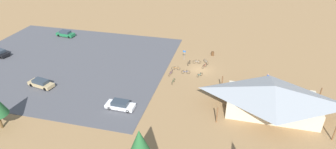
# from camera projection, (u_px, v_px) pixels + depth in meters

# --- Properties ---
(ground) EXTENTS (160.00, 160.00, 0.00)m
(ground) POSITION_uv_depth(u_px,v_px,m) (200.00, 70.00, 56.09)
(ground) COLOR #937047
(ground) RESTS_ON ground
(parking_lot_asphalt) EXTENTS (42.60, 35.16, 0.05)m
(parking_lot_asphalt) POSITION_uv_depth(u_px,v_px,m) (65.00, 62.00, 58.85)
(parking_lot_asphalt) COLOR #4C4C51
(parking_lot_asphalt) RESTS_ON ground
(bike_pavilion) EXTENTS (16.13, 9.74, 4.67)m
(bike_pavilion) POSITION_uv_depth(u_px,v_px,m) (273.00, 97.00, 42.99)
(bike_pavilion) COLOR beige
(bike_pavilion) RESTS_ON ground
(trash_bin) EXTENTS (0.60, 0.60, 0.90)m
(trash_bin) POSITION_uv_depth(u_px,v_px,m) (213.00, 54.00, 61.48)
(trash_bin) COLOR brown
(trash_bin) RESTS_ON ground
(lot_sign) EXTENTS (0.56, 0.08, 2.20)m
(lot_sign) POSITION_uv_depth(u_px,v_px,m) (184.00, 54.00, 59.22)
(lot_sign) COLOR #99999E
(lot_sign) RESTS_ON ground
(bicycle_white_edge_north) EXTENTS (1.67, 0.48, 0.83)m
(bicycle_white_edge_north) POSITION_uv_depth(u_px,v_px,m) (197.00, 62.00, 58.19)
(bicycle_white_edge_north) COLOR black
(bicycle_white_edge_north) RESTS_ON ground
(bicycle_green_yard_right) EXTENTS (0.48, 1.69, 0.77)m
(bicycle_green_yard_right) POSITION_uv_depth(u_px,v_px,m) (173.00, 81.00, 51.48)
(bicycle_green_yard_right) COLOR black
(bicycle_green_yard_right) RESTS_ON ground
(bicycle_blue_trailside) EXTENTS (1.69, 0.48, 0.80)m
(bicycle_blue_trailside) POSITION_uv_depth(u_px,v_px,m) (186.00, 72.00, 54.49)
(bicycle_blue_trailside) COLOR black
(bicycle_blue_trailside) RESTS_ON ground
(bicycle_purple_mid_cluster) EXTENTS (0.58, 1.69, 0.83)m
(bicycle_purple_mid_cluster) POSITION_uv_depth(u_px,v_px,m) (171.00, 73.00, 54.09)
(bicycle_purple_mid_cluster) COLOR black
(bicycle_purple_mid_cluster) RESTS_ON ground
(bicycle_teal_front_row) EXTENTS (0.96, 1.33, 0.74)m
(bicycle_teal_front_row) POSITION_uv_depth(u_px,v_px,m) (200.00, 75.00, 53.58)
(bicycle_teal_front_row) COLOR black
(bicycle_teal_front_row) RESTS_ON ground
(bicycle_silver_near_sign) EXTENTS (1.17, 1.37, 0.86)m
(bicycle_silver_near_sign) POSITION_uv_depth(u_px,v_px,m) (206.00, 62.00, 58.22)
(bicycle_silver_near_sign) COLOR black
(bicycle_silver_near_sign) RESTS_ON ground
(bicycle_red_by_bin) EXTENTS (0.84, 1.51, 0.86)m
(bicycle_red_by_bin) POSITION_uv_depth(u_px,v_px,m) (205.00, 66.00, 56.62)
(bicycle_red_by_bin) COLOR black
(bicycle_red_by_bin) RESTS_ON ground
(bicycle_black_yard_left) EXTENTS (0.56, 1.65, 0.88)m
(bicycle_black_yard_left) POSITION_uv_depth(u_px,v_px,m) (189.00, 63.00, 57.77)
(bicycle_black_yard_left) COLOR black
(bicycle_black_yard_left) RESTS_ON ground
(bicycle_orange_yard_front) EXTENTS (1.73, 0.54, 0.87)m
(bicycle_orange_yard_front) POSITION_uv_depth(u_px,v_px,m) (176.00, 68.00, 55.78)
(bicycle_orange_yard_front) COLOR black
(bicycle_orange_yard_front) RESTS_ON ground
(car_green_back_corner) EXTENTS (4.76, 2.29, 1.46)m
(car_green_back_corner) POSITION_uv_depth(u_px,v_px,m) (66.00, 34.00, 70.77)
(car_green_back_corner) COLOR #1E6B3D
(car_green_back_corner) RESTS_ON parking_lot_asphalt
(car_white_near_entry) EXTENTS (4.65, 1.96, 1.35)m
(car_white_near_entry) POSITION_uv_depth(u_px,v_px,m) (120.00, 105.00, 44.56)
(car_white_near_entry) COLOR white
(car_white_near_entry) RESTS_ON parking_lot_asphalt
(car_tan_second_row) EXTENTS (5.01, 2.59, 1.36)m
(car_tan_second_row) POSITION_uv_depth(u_px,v_px,m) (41.00, 83.00, 50.20)
(car_tan_second_row) COLOR tan
(car_tan_second_row) RESTS_ON parking_lot_asphalt
(visitor_at_bikes) EXTENTS (0.38, 0.40, 1.80)m
(visitor_at_bikes) POSITION_uv_depth(u_px,v_px,m) (268.00, 78.00, 51.41)
(visitor_at_bikes) COLOR #2D3347
(visitor_at_bikes) RESTS_ON ground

